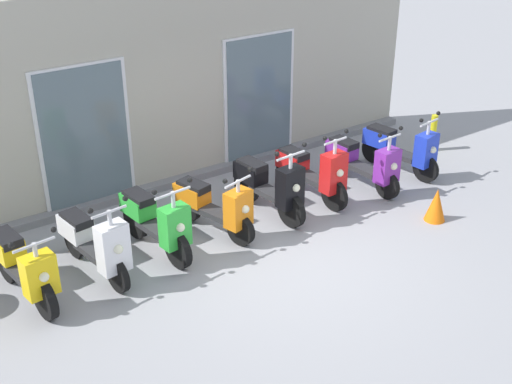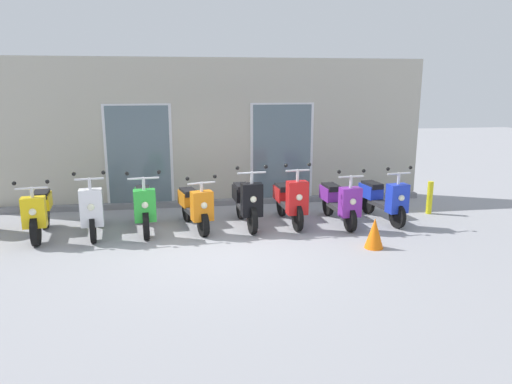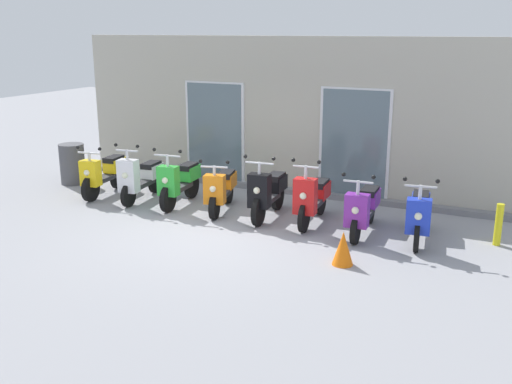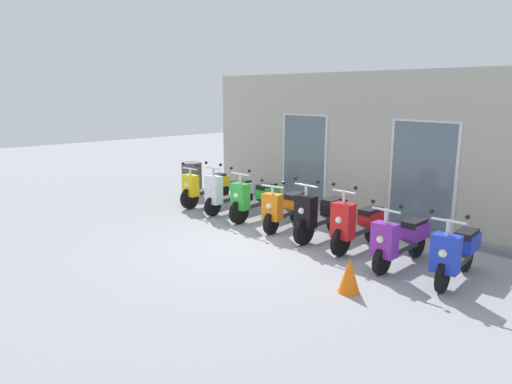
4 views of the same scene
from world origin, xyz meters
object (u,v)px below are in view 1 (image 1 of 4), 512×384
Objects in this scene: scooter_green at (156,221)px; traffic_cone at (436,205)px; scooter_white at (95,242)px; scooter_purple at (363,161)px; scooter_yellow at (23,267)px; scooter_orange at (214,206)px; scooter_red at (312,171)px; curb_bollard at (433,133)px; scooter_blue at (401,147)px; scooter_black at (270,185)px.

traffic_cone is at bearing -22.32° from scooter_green.
scooter_white is 4.69m from scooter_purple.
scooter_orange is at bearing 1.36° from scooter_yellow.
scooter_red is 2.30× the size of curb_bollard.
scooter_black is at bearing 178.87° from scooter_blue.
scooter_black is 4.00m from curb_bollard.
scooter_yellow is 2.79m from scooter_orange.
scooter_red is at bearing 123.67° from traffic_cone.
scooter_red is at bearing 1.12° from scooter_yellow.
scooter_green is at bearing -177.21° from curb_bollard.
scooter_green is 0.99× the size of scooter_black.
scooter_yellow is 5.95m from traffic_cone.
scooter_green is 2.26× the size of curb_bollard.
curb_bollard is at bearing 15.64° from scooter_blue.
scooter_white reaches higher than scooter_blue.
scooter_black is at bearing 177.09° from scooter_purple.
scooter_red is 1.91m from scooter_blue.
scooter_purple is (5.63, -0.04, -0.01)m from scooter_yellow.
scooter_black reaches higher than curb_bollard.
scooter_purple is 2.30× the size of curb_bollard.
scooter_yellow reaches higher than scooter_orange.
scooter_green is at bearing 179.38° from scooter_blue.
curb_bollard is at bearing 3.18° from scooter_orange.
scooter_purple reaches higher than scooter_yellow.
scooter_red reaches higher than scooter_green.
scooter_white reaches higher than curb_bollard.
scooter_white is 3.71m from scooter_red.
scooter_red is (4.65, 0.09, 0.03)m from scooter_yellow.
scooter_purple is (3.78, -0.09, -0.03)m from scooter_green.
scooter_black is (1.00, -0.01, 0.05)m from scooter_orange.
scooter_white is 1.05× the size of scooter_orange.
scooter_red is at bearing 0.77° from scooter_orange.
scooter_white is 2.26× the size of curb_bollard.
scooter_orange is at bearing 151.39° from traffic_cone.
scooter_green is 0.98× the size of scooter_purple.
curb_bollard is (7.77, 0.34, -0.12)m from scooter_yellow.
traffic_cone is at bearing -56.33° from scooter_red.
scooter_red is 0.98m from scooter_purple.
scooter_white is 5.05m from traffic_cone.
scooter_white reaches higher than scooter_yellow.
scooter_green is at bearing 178.64° from scooter_purple.
scooter_green is 4.21m from traffic_cone.
scooter_purple is (4.69, -0.04, -0.03)m from scooter_white.
scooter_white is (0.94, 0.00, 0.02)m from scooter_yellow.
scooter_blue is (3.77, -0.06, 0.03)m from scooter_orange.
scooter_yellow is 0.99× the size of scooter_purple.
scooter_blue reaches higher than curb_bollard.
scooter_black reaches higher than scooter_orange.
scooter_green is at bearing 3.15° from scooter_white.
scooter_white is 1.00× the size of scooter_green.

